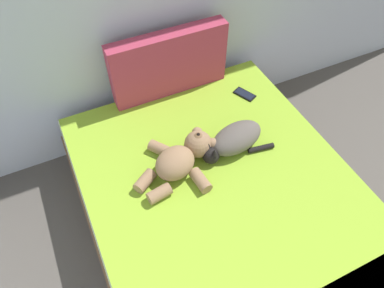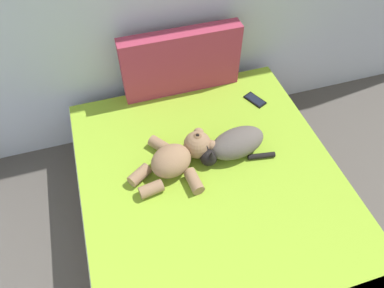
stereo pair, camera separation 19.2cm
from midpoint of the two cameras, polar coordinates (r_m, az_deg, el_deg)
The scene contains 5 objects.
bed at distance 2.17m, azimuth 6.44°, elevation -11.13°, with size 1.50×1.91×0.45m.
patterned_cushion at distance 2.38m, azimuth 0.63°, elevation 12.82°, with size 0.78×0.11×0.44m.
cat at distance 2.10m, azimuth 9.40°, elevation -0.21°, with size 0.44×0.25×0.15m.
teddy_bear at distance 2.01m, azimuth 0.62°, elevation -2.21°, with size 0.54×0.45×0.17m.
cell_phone at distance 2.47m, azimuth 12.22°, elevation 6.78°, with size 0.13×0.16×0.01m.
Camera 2 is at (1.09, 2.49, 2.12)m, focal length 33.47 mm.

